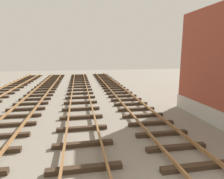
{
  "coord_description": "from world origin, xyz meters",
  "views": [
    {
      "loc": [
        -2.74,
        -3.09,
        3.8
      ],
      "look_at": [
        -0.64,
        8.7,
        1.49
      ],
      "focal_mm": 30.34,
      "sensor_mm": 36.0,
      "label": 1
    }
  ],
  "objects": []
}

